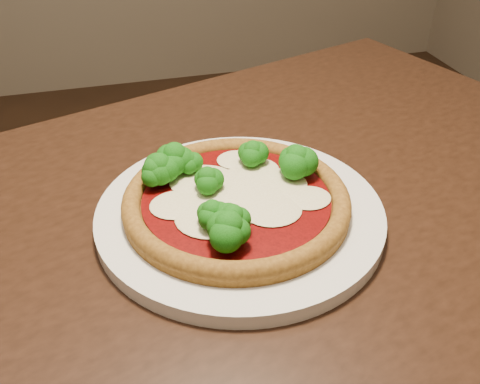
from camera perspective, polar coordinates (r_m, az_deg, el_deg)
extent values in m
cube|color=black|center=(0.67, -2.41, -3.23)|extent=(1.37, 1.05, 0.04)
cylinder|color=black|center=(1.37, 11.22, -1.00)|extent=(0.06, 0.06, 0.71)
cylinder|color=silver|center=(0.64, 0.00, -2.28)|extent=(0.34, 0.34, 0.02)
cylinder|color=#8E5F22|center=(0.63, -0.39, -1.25)|extent=(0.26, 0.26, 0.01)
torus|color=#8E5F22|center=(0.62, -0.39, -0.73)|extent=(0.27, 0.27, 0.02)
cylinder|color=#620504|center=(0.62, -0.39, -0.70)|extent=(0.22, 0.22, 0.00)
ellipsoid|color=beige|center=(0.65, -4.16, 1.23)|extent=(0.08, 0.07, 0.01)
ellipsoid|color=beige|center=(0.63, 0.16, 0.00)|extent=(0.12, 0.10, 0.01)
ellipsoid|color=beige|center=(0.60, 3.47, -1.95)|extent=(0.07, 0.06, 0.01)
ellipsoid|color=beige|center=(0.67, 1.59, 2.41)|extent=(0.06, 0.06, 0.00)
ellipsoid|color=beige|center=(0.69, -0.37, 3.49)|extent=(0.05, 0.05, 0.00)
ellipsoid|color=beige|center=(0.63, 7.31, -0.61)|extent=(0.05, 0.05, 0.00)
ellipsoid|color=beige|center=(0.59, -2.77, -2.61)|extent=(0.09, 0.08, 0.01)
ellipsoid|color=beige|center=(0.61, -6.75, -1.34)|extent=(0.06, 0.06, 0.01)
ellipsoid|color=beige|center=(0.64, 3.74, 0.84)|extent=(0.08, 0.07, 0.01)
ellipsoid|color=beige|center=(0.65, -3.57, 1.40)|extent=(0.07, 0.06, 0.01)
ellipsoid|color=#1A7C13|center=(0.66, -6.97, 3.80)|extent=(0.05, 0.05, 0.04)
ellipsoid|color=#1A7C13|center=(0.67, 1.37, 4.36)|extent=(0.04, 0.04, 0.03)
ellipsoid|color=#1A7C13|center=(0.64, -9.18, 2.34)|extent=(0.04, 0.04, 0.04)
ellipsoid|color=#1A7C13|center=(0.65, 6.12, 3.51)|extent=(0.05, 0.05, 0.04)
ellipsoid|color=#1A7C13|center=(0.56, -0.80, -2.72)|extent=(0.04, 0.04, 0.04)
ellipsoid|color=#1A7C13|center=(0.57, -2.97, -2.13)|extent=(0.04, 0.04, 0.03)
ellipsoid|color=#1A7C13|center=(0.64, -8.58, 2.73)|extent=(0.05, 0.05, 0.04)
ellipsoid|color=#1A7C13|center=(0.62, -3.49, 1.49)|extent=(0.04, 0.04, 0.03)
ellipsoid|color=#1A7C13|center=(0.54, -1.21, -3.79)|extent=(0.05, 0.05, 0.04)
ellipsoid|color=#1A7C13|center=(0.66, -5.51, 3.37)|extent=(0.04, 0.04, 0.03)
ellipsoid|color=#1A7C13|center=(0.66, 5.87, 3.82)|extent=(0.04, 0.04, 0.04)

